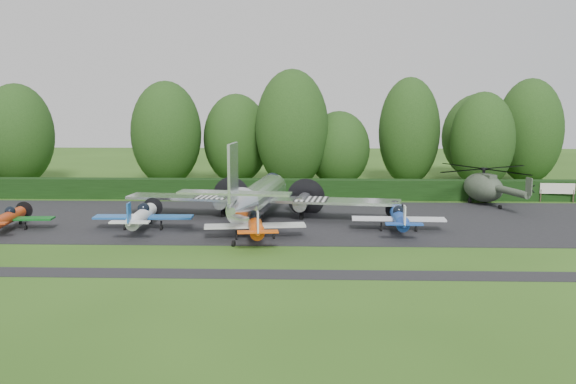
{
  "coord_description": "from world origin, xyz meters",
  "views": [
    {
      "loc": [
        7.38,
        -42.53,
        10.66
      ],
      "look_at": [
        5.74,
        9.58,
        2.5
      ],
      "focal_mm": 40.0,
      "sensor_mm": 36.0,
      "label": 1
    }
  ],
  "objects_px": {
    "light_plane_orange": "(255,225)",
    "light_plane_blue": "(399,218)",
    "sign_board": "(557,189)",
    "transport_plane": "(259,197)",
    "light_plane_white": "(142,216)",
    "helicopter": "(483,185)",
    "light_plane_red": "(8,218)"
  },
  "relations": [
    {
      "from": "transport_plane",
      "to": "light_plane_red",
      "type": "relative_size",
      "value": 3.34
    },
    {
      "from": "light_plane_orange",
      "to": "light_plane_blue",
      "type": "xyz_separation_m",
      "value": [
        10.76,
        3.01,
        -0.03
      ]
    },
    {
      "from": "light_plane_white",
      "to": "sign_board",
      "type": "distance_m",
      "value": 39.82
    },
    {
      "from": "light_plane_orange",
      "to": "light_plane_blue",
      "type": "distance_m",
      "value": 11.17
    },
    {
      "from": "light_plane_orange",
      "to": "light_plane_blue",
      "type": "bearing_deg",
      "value": 23.0
    },
    {
      "from": "light_plane_blue",
      "to": "sign_board",
      "type": "xyz_separation_m",
      "value": [
        17.35,
        14.27,
        0.11
      ]
    },
    {
      "from": "light_plane_red",
      "to": "light_plane_white",
      "type": "relative_size",
      "value": 0.87
    },
    {
      "from": "transport_plane",
      "to": "light_plane_orange",
      "type": "relative_size",
      "value": 3.01
    },
    {
      "from": "transport_plane",
      "to": "light_plane_white",
      "type": "bearing_deg",
      "value": -163.65
    },
    {
      "from": "helicopter",
      "to": "light_plane_red",
      "type": "bearing_deg",
      "value": -144.77
    },
    {
      "from": "light_plane_white",
      "to": "helicopter",
      "type": "bearing_deg",
      "value": 24.73
    },
    {
      "from": "light_plane_orange",
      "to": "helicopter",
      "type": "height_order",
      "value": "helicopter"
    },
    {
      "from": "light_plane_red",
      "to": "light_plane_white",
      "type": "bearing_deg",
      "value": 4.94
    },
    {
      "from": "helicopter",
      "to": "sign_board",
      "type": "height_order",
      "value": "helicopter"
    },
    {
      "from": "light_plane_red",
      "to": "light_plane_orange",
      "type": "distance_m",
      "value": 19.53
    },
    {
      "from": "transport_plane",
      "to": "light_plane_orange",
      "type": "xyz_separation_m",
      "value": [
        0.26,
        -6.65,
        -0.9
      ]
    },
    {
      "from": "light_plane_blue",
      "to": "helicopter",
      "type": "relative_size",
      "value": 0.59
    },
    {
      "from": "light_plane_white",
      "to": "helicopter",
      "type": "xyz_separation_m",
      "value": [
        29.5,
        12.87,
        0.68
      ]
    },
    {
      "from": "light_plane_red",
      "to": "sign_board",
      "type": "relative_size",
      "value": 2.11
    },
    {
      "from": "light_plane_orange",
      "to": "light_plane_red",
      "type": "bearing_deg",
      "value": 179.86
    },
    {
      "from": "sign_board",
      "to": "light_plane_orange",
      "type": "bearing_deg",
      "value": -152.05
    },
    {
      "from": "light_plane_orange",
      "to": "light_plane_white",
      "type": "bearing_deg",
      "value": 169.94
    },
    {
      "from": "light_plane_blue",
      "to": "light_plane_orange",
      "type": "bearing_deg",
      "value": -166.53
    },
    {
      "from": "helicopter",
      "to": "sign_board",
      "type": "xyz_separation_m",
      "value": [
        7.61,
        1.59,
        -0.64
      ]
    },
    {
      "from": "transport_plane",
      "to": "helicopter",
      "type": "bearing_deg",
      "value": 16.26
    },
    {
      "from": "light_plane_orange",
      "to": "light_plane_blue",
      "type": "height_order",
      "value": "light_plane_orange"
    },
    {
      "from": "transport_plane",
      "to": "helicopter",
      "type": "height_order",
      "value": "transport_plane"
    },
    {
      "from": "helicopter",
      "to": "sign_board",
      "type": "relative_size",
      "value": 3.89
    },
    {
      "from": "sign_board",
      "to": "light_plane_red",
      "type": "bearing_deg",
      "value": -166.4
    },
    {
      "from": "sign_board",
      "to": "light_plane_blue",
      "type": "bearing_deg",
      "value": -144.19
    },
    {
      "from": "light_plane_blue",
      "to": "light_plane_red",
      "type": "bearing_deg",
      "value": 178.71
    },
    {
      "from": "transport_plane",
      "to": "light_plane_white",
      "type": "relative_size",
      "value": 2.9
    }
  ]
}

